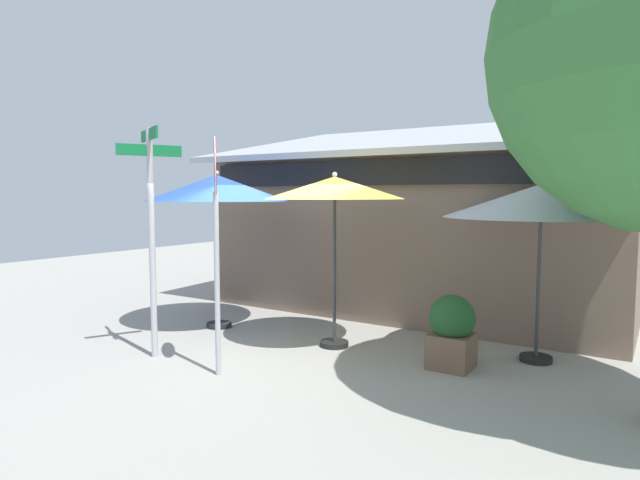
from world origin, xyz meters
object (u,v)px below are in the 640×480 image
stop_sign (216,212)px  patio_umbrella_ivory_right (541,202)px  patio_umbrella_mustard_center (335,190)px  sidewalk_planter (452,330)px  street_sign_post (151,219)px  patio_umbrella_royal_blue_left (217,189)px

stop_sign → patio_umbrella_ivory_right: bearing=40.1°
patio_umbrella_mustard_center → sidewalk_planter: (1.87, -0.03, -1.90)m
stop_sign → sidewalk_planter: bearing=37.9°
street_sign_post → patio_umbrella_royal_blue_left: bearing=103.6°
patio_umbrella_mustard_center → street_sign_post: bearing=-135.7°
patio_umbrella_royal_blue_left → patio_umbrella_mustard_center: bearing=1.8°
patio_umbrella_royal_blue_left → sidewalk_planter: bearing=0.7°
patio_umbrella_royal_blue_left → stop_sign: bearing=-46.7°
patio_umbrella_ivory_right → sidewalk_planter: 2.16m
patio_umbrella_royal_blue_left → sidewalk_planter: 4.63m
patio_umbrella_royal_blue_left → patio_umbrella_ivory_right: patio_umbrella_royal_blue_left is taller
street_sign_post → stop_sign: 1.33m
sidewalk_planter → patio_umbrella_ivory_right: bearing=45.6°
stop_sign → sidewalk_planter: size_ratio=3.07×
patio_umbrella_royal_blue_left → patio_umbrella_mustard_center: 2.35m
patio_umbrella_mustard_center → stop_sign: bearing=-106.8°
street_sign_post → patio_umbrella_royal_blue_left: 1.89m
street_sign_post → stop_sign: street_sign_post is taller
street_sign_post → sidewalk_planter: bearing=25.9°
patio_umbrella_royal_blue_left → sidewalk_planter: size_ratio=2.75×
patio_umbrella_ivory_right → patio_umbrella_royal_blue_left: bearing=-169.2°
patio_umbrella_mustard_center → patio_umbrella_ivory_right: bearing=17.9°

